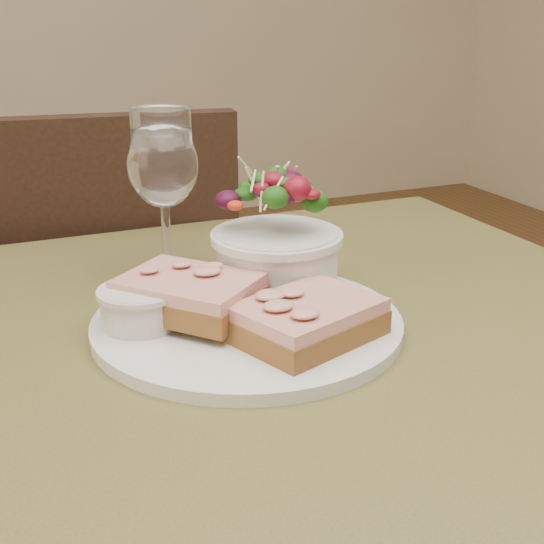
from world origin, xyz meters
name	(u,v)px	position (x,y,z in m)	size (l,w,h in m)	color
cafe_table	(295,433)	(0.00, 0.00, 0.65)	(0.80, 0.80, 0.75)	#47421E
chair_far	(104,444)	(-0.09, 0.61, 0.29)	(0.47, 0.47, 0.90)	black
dinner_plate	(247,324)	(-0.03, 0.04, 0.76)	(0.29, 0.29, 0.01)	silver
sandwich_front	(307,320)	(0.00, -0.02, 0.78)	(0.15, 0.13, 0.03)	#482B13
sandwich_back	(189,294)	(-0.08, 0.06, 0.79)	(0.15, 0.15, 0.03)	#482B13
ramekin	(140,305)	(-0.13, 0.06, 0.78)	(0.07, 0.07, 0.04)	beige
salad_bowl	(277,234)	(0.02, 0.10, 0.82)	(0.13, 0.13, 0.13)	silver
garnish	(163,290)	(-0.09, 0.12, 0.77)	(0.05, 0.04, 0.02)	#0B3209
wine_glass	(163,170)	(-0.07, 0.20, 0.87)	(0.08, 0.08, 0.18)	white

